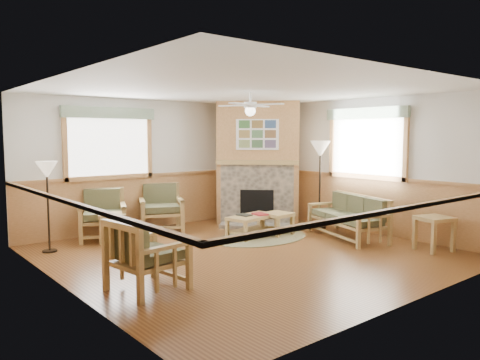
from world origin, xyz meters
TOP-DOWN VIEW (x-y plane):
  - floor at (0.00, 0.00)m, footprint 6.00×6.00m
  - ceiling at (0.00, 0.00)m, footprint 6.00×6.00m
  - wall_back at (0.00, 3.00)m, footprint 6.00×0.02m
  - wall_front at (0.00, -3.00)m, footprint 6.00×0.02m
  - wall_left at (-3.00, 0.00)m, footprint 0.02×6.00m
  - wall_right at (3.00, 0.00)m, footprint 0.02×6.00m
  - wainscot at (0.00, 0.00)m, footprint 6.00×6.00m
  - fireplace at (2.05, 2.05)m, footprint 3.11×3.11m
  - window_back at (-1.10, 2.96)m, footprint 1.90×0.16m
  - window_right at (2.96, -0.20)m, footprint 0.16×1.90m
  - ceiling_fan at (0.30, 0.30)m, footprint 1.59×1.59m
  - sofa at (2.23, -0.31)m, footprint 1.91×1.25m
  - armchair_back_left at (-1.45, 2.55)m, footprint 1.10×1.10m
  - armchair_back_right at (-0.19, 2.55)m, footprint 1.12×1.12m
  - armchair_left at (-2.21, -0.63)m, footprint 0.92×0.92m
  - coffee_table at (0.89, 0.91)m, footprint 1.12×0.70m
  - end_table_chairs at (-1.43, 2.18)m, footprint 0.62×0.61m
  - end_table_sofa at (2.55, -1.89)m, footprint 0.64×0.63m
  - footstool at (1.38, 0.73)m, footprint 0.53×0.53m
  - braided_rug at (0.93, 0.70)m, footprint 2.40×2.40m
  - floor_lamp_left at (-2.55, 2.18)m, footprint 0.47×0.47m
  - floor_lamp_right at (2.55, 0.66)m, footprint 0.43×0.43m
  - book_red at (1.04, 0.86)m, footprint 0.26×0.33m
  - book_dark at (0.74, 0.98)m, footprint 0.23×0.29m

SIDE VIEW (x-z plane):
  - floor at x=0.00m, z-range -0.01..0.00m
  - braided_rug at x=0.93m, z-range 0.00..0.01m
  - coffee_table at x=0.89m, z-range 0.00..0.42m
  - footstool at x=1.38m, z-range 0.00..0.44m
  - end_table_chairs at x=-1.43m, z-range 0.00..0.54m
  - end_table_sofa at x=2.55m, z-range 0.00..0.59m
  - sofa at x=2.23m, z-range 0.00..0.81m
  - book_dark at x=0.74m, z-range 0.43..0.46m
  - book_red at x=1.04m, z-range 0.43..0.46m
  - armchair_left at x=-2.21m, z-range 0.00..0.91m
  - armchair_back_left at x=-1.45m, z-range 0.00..0.94m
  - armchair_back_right at x=-0.19m, z-range 0.00..0.95m
  - wainscot at x=0.00m, z-range 0.00..1.10m
  - floor_lamp_left at x=-2.55m, z-range 0.00..1.54m
  - floor_lamp_right at x=2.55m, z-range 0.00..1.86m
  - wall_back at x=0.00m, z-range 0.00..2.70m
  - wall_front at x=0.00m, z-range 0.00..2.70m
  - wall_left at x=-3.00m, z-range 0.00..2.70m
  - wall_right at x=3.00m, z-range 0.00..2.70m
  - fireplace at x=2.05m, z-range 0.00..2.70m
  - window_back at x=-1.10m, z-range 1.78..3.28m
  - window_right at x=2.96m, z-range 1.78..3.28m
  - ceiling_fan at x=0.30m, z-range 2.48..2.84m
  - ceiling at x=0.00m, z-range 2.70..2.71m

